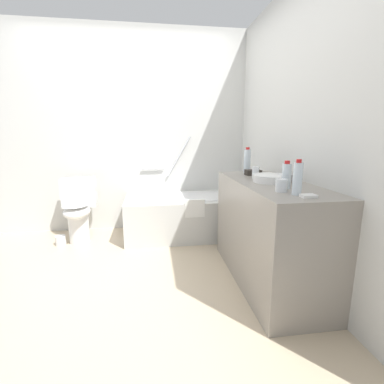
% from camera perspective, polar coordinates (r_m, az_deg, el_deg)
% --- Properties ---
extents(ground_plane, '(4.00, 4.00, 0.00)m').
position_cam_1_polar(ground_plane, '(2.61, -13.99, -16.85)').
color(ground_plane, '#C1AD8E').
extents(wall_back_tiled, '(3.40, 0.10, 2.53)m').
position_cam_1_polar(wall_back_tiled, '(3.71, -12.89, 12.00)').
color(wall_back_tiled, silver).
rests_on(wall_back_tiled, ground_plane).
extents(wall_right_mirror, '(0.10, 3.13, 2.53)m').
position_cam_1_polar(wall_right_mirror, '(2.61, 21.32, 11.66)').
color(wall_right_mirror, silver).
rests_on(wall_right_mirror, ground_plane).
extents(bathtub, '(1.51, 0.75, 1.22)m').
position_cam_1_polar(bathtub, '(3.44, -0.87, -4.60)').
color(bathtub, silver).
rests_on(bathtub, ground_plane).
extents(toilet, '(0.40, 0.55, 0.74)m').
position_cam_1_polar(toilet, '(3.49, -22.48, -3.14)').
color(toilet, white).
rests_on(toilet, ground_plane).
extents(vanity_counter, '(0.54, 1.36, 0.86)m').
position_cam_1_polar(vanity_counter, '(2.43, 15.50, -8.07)').
color(vanity_counter, gray).
rests_on(vanity_counter, ground_plane).
extents(sink_basin, '(0.29, 0.29, 0.06)m').
position_cam_1_polar(sink_basin, '(2.33, 15.99, 2.73)').
color(sink_basin, white).
rests_on(sink_basin, vanity_counter).
extents(sink_faucet, '(0.12, 0.15, 0.06)m').
position_cam_1_polar(sink_faucet, '(2.40, 19.72, 2.76)').
color(sink_faucet, silver).
rests_on(sink_faucet, vanity_counter).
extents(water_bottle_0, '(0.07, 0.07, 0.25)m').
position_cam_1_polar(water_bottle_0, '(2.79, 11.36, 6.30)').
color(water_bottle_0, silver).
rests_on(water_bottle_0, vanity_counter).
extents(water_bottle_1, '(0.07, 0.07, 0.20)m').
position_cam_1_polar(water_bottle_1, '(2.06, 18.94, 3.19)').
color(water_bottle_1, silver).
rests_on(water_bottle_1, vanity_counter).
extents(water_bottle_2, '(0.06, 0.06, 0.23)m').
position_cam_1_polar(water_bottle_2, '(1.87, 21.00, 2.65)').
color(water_bottle_2, silver).
rests_on(water_bottle_2, vanity_counter).
extents(drinking_glass_0, '(0.06, 0.06, 0.10)m').
position_cam_1_polar(drinking_glass_0, '(2.47, 13.05, 3.94)').
color(drinking_glass_0, white).
rests_on(drinking_glass_0, vanity_counter).
extents(drinking_glass_1, '(0.08, 0.08, 0.09)m').
position_cam_1_polar(drinking_glass_1, '(1.95, 18.02, 1.32)').
color(drinking_glass_1, white).
rests_on(drinking_glass_1, vanity_counter).
extents(amenity_basket, '(0.14, 0.10, 0.05)m').
position_cam_1_polar(amenity_basket, '(2.68, 12.51, 3.97)').
color(amenity_basket, '#2D2823').
rests_on(amenity_basket, vanity_counter).
extents(soap_dish, '(0.09, 0.06, 0.02)m').
position_cam_1_polar(soap_dish, '(1.83, 22.95, -0.77)').
color(soap_dish, white).
rests_on(soap_dish, vanity_counter).
extents(toilet_paper_roll, '(0.11, 0.11, 0.11)m').
position_cam_1_polar(toilet_paper_roll, '(3.51, -25.52, -9.05)').
color(toilet_paper_roll, white).
rests_on(toilet_paper_roll, ground_plane).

